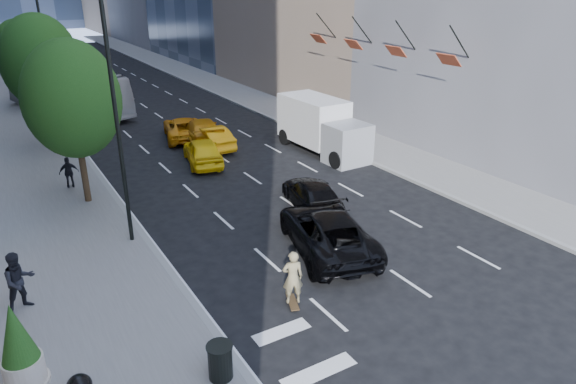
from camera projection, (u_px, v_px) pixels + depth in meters
ground at (322, 244)px, 20.61m from camera, size 160.00×160.00×0.00m
sidewalk_left at (10, 115)px, 40.08m from camera, size 6.00×120.00×0.15m
sidewalk_right at (231, 90)px, 49.11m from camera, size 4.00×120.00×0.15m
lamp_near at (119, 99)px, 18.56m from camera, size 2.13×0.22×10.00m
lamp_far at (48, 47)px, 32.82m from camera, size 2.13×0.22×10.00m
tree_near at (72, 99)px, 22.42m from camera, size 4.20×4.20×7.46m
tree_mid at (41, 62)px, 30.22m from camera, size 4.50×4.50×7.99m
tree_far at (21, 51)px, 40.78m from camera, size 3.90×3.90×6.92m
traffic_signal at (23, 45)px, 47.65m from camera, size 2.48×0.53×5.20m
facade_flags at (375, 44)px, 31.23m from camera, size 1.85×13.30×2.05m
skateboarder at (293, 281)px, 16.36m from camera, size 0.78×0.64×1.85m
black_sedan_lincoln at (327, 230)px, 19.89m from camera, size 4.18×6.37×1.63m
black_sedan_mercedes at (312, 194)px, 23.59m from camera, size 3.10×5.08×1.37m
taxi_a at (203, 151)px, 29.26m from camera, size 2.75×4.81×1.54m
taxi_b at (211, 137)px, 32.00m from camera, size 1.59×4.38×1.44m
taxi_c at (183, 128)px, 34.03m from camera, size 3.55×5.55×1.42m
taxi_d at (202, 131)px, 33.16m from camera, size 3.22×5.75×1.57m
city_bus at (67, 91)px, 40.09m from camera, size 7.63×13.21×3.62m
box_truck at (322, 126)px, 31.03m from camera, size 2.62×6.77×3.21m
pedestrian_a at (19, 281)px, 15.94m from camera, size 1.14×1.00×1.97m
pedestrian_b at (69, 172)px, 25.53m from camera, size 0.95×0.44×1.58m
trash_can at (220, 362)px, 13.31m from camera, size 0.64×0.64×0.96m
planter_shrub at (19, 347)px, 12.81m from camera, size 1.01×1.01×2.43m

